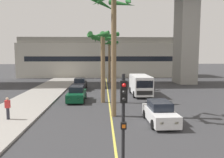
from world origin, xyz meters
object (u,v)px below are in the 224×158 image
object	(u,v)px
pedestrian_near_crosswalk	(8,108)
traffic_light_median_near	(123,116)
car_queue_third	(77,94)
palm_tree_mid_median	(104,44)
palm_tree_farthest_median	(103,46)
delivery_van	(140,85)
car_queue_second	(160,113)
palm_tree_near_median	(113,20)
palm_tree_far_median	(109,49)
car_queue_front	(80,84)

from	to	relation	value
pedestrian_near_crosswalk	traffic_light_median_near	bearing A→B (deg)	-48.32
traffic_light_median_near	car_queue_third	bearing A→B (deg)	102.57
car_queue_third	palm_tree_mid_median	bearing A→B (deg)	70.34
palm_tree_mid_median	palm_tree_farthest_median	xyz separation A→B (m)	(-0.11, -8.87, -0.60)
delivery_van	pedestrian_near_crosswalk	xyz separation A→B (m)	(-11.37, -9.89, -0.29)
car_queue_second	traffic_light_median_near	world-z (taller)	traffic_light_median_near
palm_tree_near_median	car_queue_second	bearing A→B (deg)	-29.78
traffic_light_median_near	pedestrian_near_crosswalk	world-z (taller)	traffic_light_median_near
palm_tree_far_median	delivery_van	bearing A→B (deg)	-74.61
palm_tree_far_median	car_queue_third	bearing A→B (deg)	-104.42
car_queue_second	traffic_light_median_near	bearing A→B (deg)	-113.26
traffic_light_median_near	palm_tree_mid_median	distance (m)	23.80
palm_tree_farthest_median	pedestrian_near_crosswalk	xyz separation A→B (m)	(-6.95, -6.09, -4.65)
car_queue_front	delivery_van	world-z (taller)	delivery_van
palm_tree_near_median	palm_tree_mid_median	bearing A→B (deg)	92.77
palm_tree_mid_median	palm_tree_farthest_median	bearing A→B (deg)	-90.71
delivery_van	car_queue_second	bearing A→B (deg)	-92.23
palm_tree_farthest_median	palm_tree_mid_median	bearing A→B (deg)	89.29
car_queue_front	palm_tree_far_median	xyz separation A→B (m)	(4.33, 7.33, 4.98)
palm_tree_near_median	palm_tree_farthest_median	bearing A→B (deg)	98.79
car_queue_second	palm_tree_mid_median	xyz separation A→B (m)	(-3.89, 15.80, 5.53)
car_queue_second	palm_tree_farthest_median	size ratio (longest dim) A/B	0.58
traffic_light_median_near	palm_tree_farthest_median	xyz separation A→B (m)	(-0.68, 14.66, 2.93)
delivery_van	palm_tree_far_median	size ratio (longest dim) A/B	0.73
car_queue_front	palm_tree_near_median	distance (m)	15.69
car_queue_second	palm_tree_mid_median	bearing A→B (deg)	103.85
car_queue_third	palm_tree_far_median	xyz separation A→B (m)	(3.87, 15.05, 4.98)
car_queue_front	traffic_light_median_near	distance (m)	23.60
palm_tree_farthest_median	palm_tree_far_median	bearing A→B (deg)	86.03
palm_tree_far_median	palm_tree_near_median	bearing A→B (deg)	-90.86
traffic_light_median_near	palm_tree_near_median	xyz separation A→B (m)	(0.11, 9.58, 4.71)
pedestrian_near_crosswalk	palm_tree_near_median	bearing A→B (deg)	7.42
car_queue_second	traffic_light_median_near	xyz separation A→B (m)	(-3.33, -7.74, 1.99)
palm_tree_near_median	palm_tree_far_median	distance (m)	21.02
car_queue_second	palm_tree_near_median	bearing A→B (deg)	150.22
palm_tree_far_median	pedestrian_near_crosswalk	size ratio (longest dim) A/B	4.43
palm_tree_near_median	pedestrian_near_crosswalk	bearing A→B (deg)	-172.58
palm_tree_far_median	palm_tree_farthest_median	bearing A→B (deg)	-93.97
pedestrian_near_crosswalk	delivery_van	bearing A→B (deg)	41.01
car_queue_front	palm_tree_far_median	size ratio (longest dim) A/B	0.57
palm_tree_mid_median	pedestrian_near_crosswalk	distance (m)	17.36
palm_tree_far_median	palm_tree_mid_median	bearing A→B (deg)	-98.06
car_queue_front	palm_tree_far_median	distance (m)	9.87
palm_tree_near_median	palm_tree_farthest_median	size ratio (longest dim) A/B	1.32
car_queue_third	pedestrian_near_crosswalk	xyz separation A→B (m)	(-4.18, -6.90, 0.28)
car_queue_third	delivery_van	bearing A→B (deg)	22.55
car_queue_front	palm_tree_mid_median	size ratio (longest dim) A/B	0.55
car_queue_third	delivery_van	size ratio (longest dim) A/B	0.78
car_queue_front	palm_tree_mid_median	world-z (taller)	palm_tree_mid_median
pedestrian_near_crosswalk	car_queue_second	bearing A→B (deg)	-4.36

